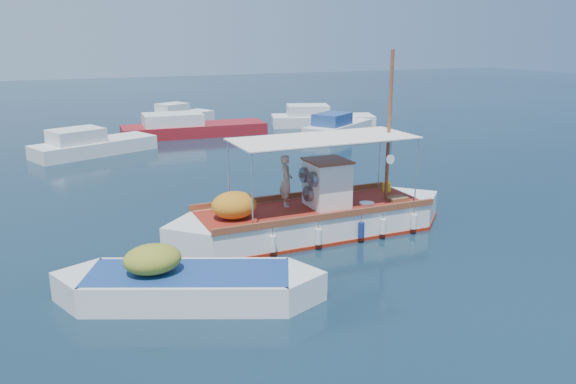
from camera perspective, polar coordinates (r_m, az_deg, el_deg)
name	(u,v)px	position (r m, az deg, el deg)	size (l,w,h in m)	color
ground	(325,240)	(19.29, 3.80, -4.87)	(160.00, 160.00, 0.00)	black
fishing_caique	(311,218)	(19.64, 2.38, -2.70)	(10.66, 3.07, 6.50)	white
dinghy	(186,287)	(15.17, -10.29, -9.51)	(6.70, 3.92, 1.77)	white
bg_boat_nw	(91,146)	(34.79, -19.38, 4.42)	(7.37, 4.91, 1.80)	silver
bg_boat_n	(190,129)	(39.60, -9.92, 6.35)	(9.89, 3.23, 1.80)	maroon
bg_boat_ne	(337,128)	(39.46, 5.01, 6.49)	(6.45, 5.34, 1.80)	silver
bg_boat_e	(319,119)	(43.50, 3.21, 7.39)	(8.19, 4.92, 1.80)	silver
bg_boat_far_n	(179,117)	(45.62, -11.00, 7.51)	(5.67, 4.14, 1.80)	silver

